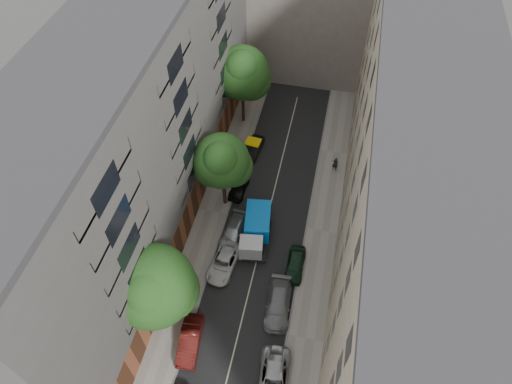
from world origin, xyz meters
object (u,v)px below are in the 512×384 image
(car_left_2, at_px, (224,263))
(car_left_3, at_px, (233,231))
(tarp_truck, at_px, (256,230))
(tree_far, at_px, (243,75))
(tree_mid, at_px, (222,163))
(pedestrian, at_px, (335,164))
(car_left_1, at_px, (190,340))
(lamp_post, at_px, (192,282))
(car_right_2, at_px, (295,264))
(car_left_4, at_px, (239,186))
(tree_near, at_px, (154,288))
(car_left_5, at_px, (253,149))
(car_right_1, at_px, (278,304))
(car_right_0, at_px, (274,380))

(car_left_2, relative_size, car_left_3, 1.07)
(tarp_truck, height_order, tree_far, tree_far)
(tarp_truck, xyz_separation_m, tree_mid, (-3.90, 3.41, 4.71))
(car_left_2, distance_m, pedestrian, 16.56)
(car_left_3, height_order, tree_mid, tree_mid)
(car_left_1, bearing_deg, lamp_post, 93.79)
(car_left_3, relative_size, car_right_2, 1.11)
(car_left_4, bearing_deg, lamp_post, -89.08)
(car_left_3, relative_size, tree_near, 0.49)
(car_left_4, bearing_deg, tree_mid, -109.60)
(tree_near, bearing_deg, car_right_2, 36.55)
(car_left_5, bearing_deg, car_right_1, -64.72)
(car_left_3, bearing_deg, pedestrian, 57.31)
(car_left_5, xyz_separation_m, car_right_0, (6.93, -24.00, 0.04))
(tarp_truck, height_order, tree_near, tree_near)
(tree_mid, bearing_deg, car_left_2, -76.46)
(car_left_3, bearing_deg, car_right_1, -43.02)
(car_left_4, distance_m, car_right_2, 10.76)
(car_left_5, relative_size, car_right_2, 1.04)
(car_left_3, xyz_separation_m, car_right_0, (6.40, -12.80, 0.08))
(car_right_0, bearing_deg, car_left_2, 119.58)
(tree_near, bearing_deg, car_left_2, 60.29)
(car_right_2, xyz_separation_m, lamp_post, (-7.80, -5.24, 3.03))
(tree_near, xyz_separation_m, tree_mid, (1.80, 13.22, 0.42))
(car_left_1, relative_size, pedestrian, 2.62)
(car_left_1, bearing_deg, tarp_truck, 69.31)
(tree_far, bearing_deg, tree_near, -91.68)
(car_left_4, relative_size, pedestrian, 2.26)
(car_right_0, bearing_deg, tree_near, 157.60)
(car_left_4, bearing_deg, car_left_2, -81.52)
(car_right_1, distance_m, lamp_post, 7.68)
(car_left_5, relative_size, tree_mid, 0.46)
(car_right_0, relative_size, car_right_2, 1.31)
(tree_mid, height_order, lamp_post, tree_mid)
(tarp_truck, relative_size, car_right_1, 1.18)
(tree_near, relative_size, lamp_post, 1.59)
(tarp_truck, relative_size, pedestrian, 3.48)
(lamp_post, distance_m, pedestrian, 20.93)
(car_left_2, distance_m, car_left_3, 3.60)
(car_left_4, xyz_separation_m, tree_near, (-2.70, -15.34, 5.08))
(car_right_2, xyz_separation_m, tree_mid, (-8.10, 5.88, 5.47))
(car_left_5, relative_size, tree_far, 0.42)
(car_left_4, height_order, tree_mid, tree_mid)
(car_left_5, height_order, car_right_0, car_right_0)
(tarp_truck, height_order, pedestrian, tarp_truck)
(car_left_1, xyz_separation_m, car_right_1, (6.40, 4.60, -0.01))
(car_right_2, bearing_deg, car_right_1, -100.75)
(car_left_3, bearing_deg, car_left_5, 99.36)
(car_left_5, distance_m, tree_near, 21.75)
(car_left_5, relative_size, lamp_post, 0.73)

